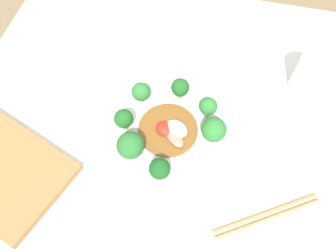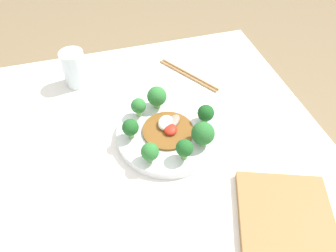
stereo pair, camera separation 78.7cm
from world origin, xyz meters
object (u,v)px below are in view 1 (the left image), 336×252
Objects in this scene: broccoli_north at (180,88)px; broccoli_northeast at (208,107)px; drinking_glass at (310,73)px; plate at (168,133)px; broccoli_west at (124,119)px; cutting_board at (1,170)px; broccoli_south at (160,169)px; chopsticks at (267,216)px; broccoli_northwest at (141,92)px; stirfry_center at (170,130)px; broccoli_east at (214,130)px; broccoli_southwest at (130,146)px.

broccoli_northeast is at bearing -27.07° from broccoli_north.
drinking_glass is at bearing 21.41° from broccoli_north.
drinking_glass is (0.29, 0.21, 0.04)m from plate.
broccoli_west is at bearing -171.98° from plate.
broccoli_northeast is 0.17× the size of cutting_board.
drinking_glass is (0.22, 0.15, -0.00)m from broccoli_northeast.
broccoli_west is at bearing 32.91° from cutting_board.
broccoli_south is 0.26× the size of chopsticks.
plate is 0.11m from broccoli_northeast.
broccoli_northwest is 0.39m from drinking_glass.
stirfry_center is 1.18× the size of drinking_glass.
broccoli_north is 1.07× the size of broccoli_northwest.
drinking_glass is 0.72m from cutting_board.
broccoli_northwest is 0.34m from cutting_board.
broccoli_west reaches higher than cutting_board.
broccoli_south is 0.10m from stirfry_center.
broccoli_south is 0.41× the size of stirfry_center.
broccoli_east is 0.32× the size of chopsticks.
plate is at bearing -94.01° from broccoli_north.
cutting_board is (-0.33, -0.06, -0.04)m from broccoli_south.
stirfry_center is (0.08, -0.07, -0.02)m from broccoli_northwest.
plate is at bearing -142.54° from broccoli_northeast.
broccoli_west is 0.45× the size of stirfry_center.
broccoli_north is 0.13m from broccoli_east.
chopsticks is at bearing -29.84° from plate.
stirfry_center is (0.07, 0.07, -0.03)m from broccoli_southwest.
broccoli_east is (0.09, -0.09, 0.00)m from broccoli_north.
broccoli_northwest reaches higher than cutting_board.
chopsticks is (0.16, -0.19, -0.06)m from broccoli_northeast.
broccoli_north is 1.01× the size of broccoli_northeast.
cutting_board is at bearing -142.22° from broccoli_north.
broccoli_east is at bearing 49.87° from broccoli_south.
broccoli_west is at bearing -173.70° from stirfry_center.
broccoli_east is at bearing -69.37° from broccoli_northeast.
drinking_glass is at bearing 37.93° from broccoli_southwest.
broccoli_north is at bearing 37.78° from cutting_board.
broccoli_north is 0.08m from broccoli_northeast.
broccoli_west is 0.08m from broccoli_northwest.
chopsticks is 0.62× the size of cutting_board.
broccoli_north is (-0.00, 0.20, 0.00)m from broccoli_south.
broccoli_west is 0.44m from drinking_glass.
broccoli_east is (0.16, 0.07, 0.00)m from broccoli_southwest.
broccoli_southwest is at bearing -112.72° from broccoli_north.
broccoli_north is at bearing 134.88° from broccoli_east.
plate is 0.11m from broccoli_northwest.
broccoli_east reaches higher than broccoli_north.
broccoli_south is at bearing -89.87° from broccoli_north.
broccoli_south is at bearing -86.10° from plate.
broccoli_south is 0.93× the size of broccoli_north.
broccoli_north is 0.51× the size of drinking_glass.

